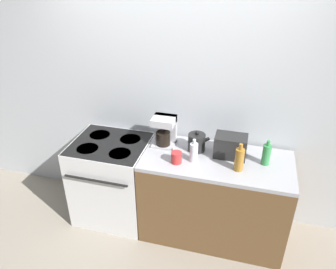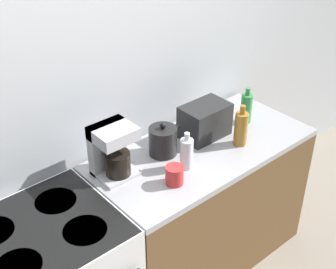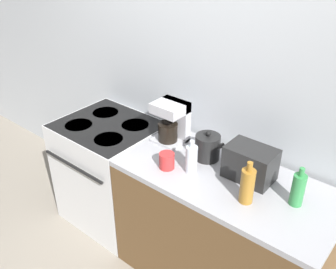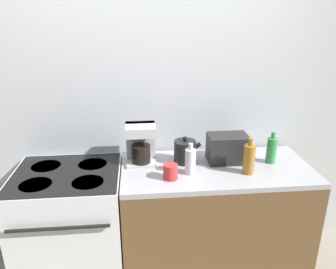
{
  "view_description": "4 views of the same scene",
  "coord_description": "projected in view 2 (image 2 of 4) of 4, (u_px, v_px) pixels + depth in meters",
  "views": [
    {
      "loc": [
        0.7,
        -2.18,
        2.56
      ],
      "look_at": [
        0.01,
        0.37,
        1.06
      ],
      "focal_mm": 35.0,
      "sensor_mm": 36.0,
      "label": 1
    },
    {
      "loc": [
        -1.16,
        -1.28,
        2.43
      ],
      "look_at": [
        0.22,
        0.33,
        1.09
      ],
      "focal_mm": 50.0,
      "sensor_mm": 36.0,
      "label": 2
    },
    {
      "loc": [
        1.38,
        -1.31,
        2.26
      ],
      "look_at": [
        0.01,
        0.35,
        1.01
      ],
      "focal_mm": 40.0,
      "sensor_mm": 36.0,
      "label": 3
    },
    {
      "loc": [
        -0.07,
        -1.76,
        1.94
      ],
      "look_at": [
        0.14,
        0.41,
        1.13
      ],
      "focal_mm": 35.0,
      "sensor_mm": 36.0,
      "label": 4
    }
  ],
  "objects": [
    {
      "name": "wall_back",
      "position": [
        91.0,
        88.0,
        2.52
      ],
      "size": [
        8.0,
        0.05,
        2.6
      ],
      "color": "silver",
      "rests_on": "ground_plane"
    },
    {
      "name": "counter_block",
      "position": [
        200.0,
        205.0,
        3.0
      ],
      "size": [
        1.37,
        0.66,
        0.89
      ],
      "color": "brown",
      "rests_on": "ground_plane"
    },
    {
      "name": "kettle",
      "position": [
        163.0,
        141.0,
        2.66
      ],
      "size": [
        0.2,
        0.16,
        0.2
      ],
      "color": "black",
      "rests_on": "counter_block"
    },
    {
      "name": "toaster",
      "position": [
        205.0,
        121.0,
        2.82
      ],
      "size": [
        0.29,
        0.19,
        0.21
      ],
      "color": "black",
      "rests_on": "counter_block"
    },
    {
      "name": "coffee_maker",
      "position": [
        112.0,
        149.0,
        2.47
      ],
      "size": [
        0.21,
        0.2,
        0.3
      ],
      "color": "#B7B7BC",
      "rests_on": "counter_block"
    },
    {
      "name": "bottle_amber",
      "position": [
        241.0,
        128.0,
        2.73
      ],
      "size": [
        0.08,
        0.08,
        0.26
      ],
      "color": "#9E6B23",
      "rests_on": "counter_block"
    },
    {
      "name": "bottle_green",
      "position": [
        246.0,
        108.0,
        2.96
      ],
      "size": [
        0.07,
        0.07,
        0.24
      ],
      "color": "#338C47",
      "rests_on": "counter_block"
    },
    {
      "name": "bottle_clear",
      "position": [
        187.0,
        153.0,
        2.54
      ],
      "size": [
        0.07,
        0.07,
        0.22
      ],
      "color": "silver",
      "rests_on": "counter_block"
    },
    {
      "name": "cup_red",
      "position": [
        174.0,
        175.0,
        2.45
      ],
      "size": [
        0.1,
        0.1,
        0.1
      ],
      "color": "red",
      "rests_on": "counter_block"
    }
  ]
}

